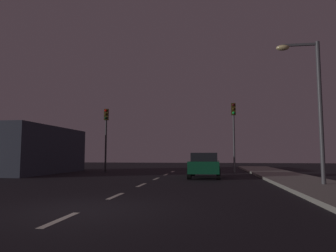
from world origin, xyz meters
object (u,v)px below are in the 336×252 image
object	(u,v)px
traffic_signal_left	(106,128)
traffic_signal_right	(234,124)
street_lamp_right	(312,97)
car_stopped_ahead	(205,165)

from	to	relation	value
traffic_signal_left	traffic_signal_right	xyz separation A→B (m)	(9.98, 0.00, 0.14)
traffic_signal_left	street_lamp_right	world-z (taller)	street_lamp_right
car_stopped_ahead	street_lamp_right	xyz separation A→B (m)	(4.74, -5.01, 3.08)
car_stopped_ahead	street_lamp_right	distance (m)	7.55
car_stopped_ahead	traffic_signal_right	bearing A→B (deg)	65.95
traffic_signal_right	car_stopped_ahead	distance (m)	5.91
traffic_signal_left	traffic_signal_right	world-z (taller)	traffic_signal_right
traffic_signal_right	street_lamp_right	distance (m)	10.06
traffic_signal_left	car_stopped_ahead	bearing A→B (deg)	-30.78
traffic_signal_left	street_lamp_right	xyz separation A→B (m)	(12.63, -9.70, 0.32)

